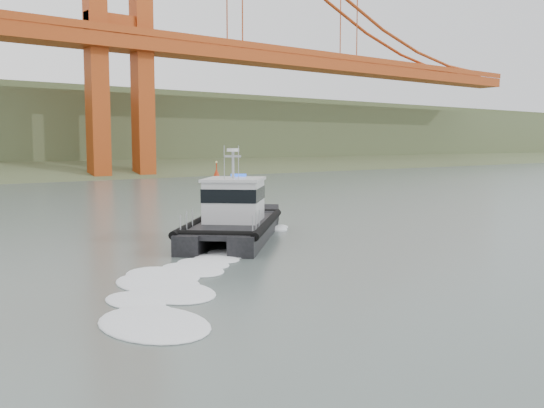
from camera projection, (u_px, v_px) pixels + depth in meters
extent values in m
plane|color=#54635D|center=(363.00, 264.00, 28.99)|extent=(400.00, 400.00, 0.00)
cube|color=black|center=(209.00, 232.00, 36.40)|extent=(9.23, 9.23, 1.27)
cube|color=black|center=(256.00, 233.00, 36.07)|extent=(9.23, 9.23, 1.27)
cube|color=black|center=(231.00, 225.00, 35.66)|extent=(10.13, 10.13, 0.27)
cube|color=silver|center=(234.00, 201.00, 36.58)|extent=(4.95, 4.95, 2.44)
cube|color=black|center=(234.00, 194.00, 36.53)|extent=(5.04, 5.04, 0.80)
cube|color=silver|center=(234.00, 179.00, 36.45)|extent=(5.25, 5.25, 0.17)
cylinder|color=#9A9DA2|center=(233.00, 165.00, 36.04)|extent=(0.17, 0.17, 1.91)
cylinder|color=white|center=(233.00, 150.00, 35.95)|extent=(0.74, 0.74, 0.19)
cylinder|color=#B1280C|center=(217.00, 182.00, 84.03)|extent=(1.68, 1.68, 1.12)
cone|color=#B1280C|center=(217.00, 174.00, 83.92)|extent=(1.31, 1.31, 1.68)
cylinder|color=#B1280C|center=(216.00, 166.00, 83.81)|extent=(0.15, 0.15, 0.94)
sphere|color=#E5D87F|center=(216.00, 162.00, 83.75)|extent=(0.28, 0.28, 0.28)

